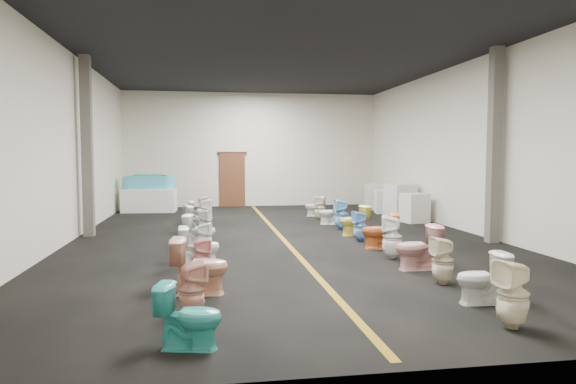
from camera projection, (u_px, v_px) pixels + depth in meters
name	position (u px, v px, depth m)	size (l,w,h in m)	color
floor	(281.00, 237.00, 12.70)	(16.00, 16.00, 0.00)	black
ceiling	(281.00, 53.00, 12.38)	(16.00, 16.00, 0.00)	black
wall_back	(252.00, 150.00, 20.42)	(10.00, 10.00, 0.00)	beige
wall_front	(408.00, 131.00, 4.66)	(10.00, 10.00, 0.00)	beige
wall_left	(66.00, 146.00, 11.76)	(16.00, 16.00, 0.00)	beige
wall_right	(471.00, 147.00, 13.33)	(16.00, 16.00, 0.00)	beige
aisle_stripe	(281.00, 237.00, 12.70)	(0.12, 15.60, 0.01)	#886413
back_door	(232.00, 180.00, 20.32)	(1.00, 0.10, 2.10)	#562D19
door_frame	(232.00, 153.00, 20.25)	(1.15, 0.08, 0.10)	#331C11
column_left	(87.00, 146.00, 12.78)	(0.25, 0.25, 4.50)	#59544C
column_right	(494.00, 146.00, 11.81)	(0.25, 0.25, 4.50)	#59544C
display_table	(149.00, 200.00, 18.42)	(1.86, 0.93, 0.83)	white
bathtub	(149.00, 182.00, 18.37)	(1.86, 0.71, 0.55)	#45B1C8
appliance_crate_a	(415.00, 208.00, 15.51)	(0.68, 0.68, 0.88)	beige
appliance_crate_b	(400.00, 201.00, 16.66)	(0.80, 0.80, 1.10)	beige
appliance_crate_c	(386.00, 201.00, 18.00)	(0.73, 0.73, 0.82)	silver
appliance_crate_d	(374.00, 197.00, 19.22)	(0.68, 0.68, 0.97)	silver
toilet_left_0	(190.00, 316.00, 5.37)	(0.39, 0.68, 0.70)	teal
toilet_left_1	(192.00, 290.00, 6.41)	(0.32, 0.33, 0.71)	#DC9B87
toilet_left_2	(200.00, 266.00, 7.48)	(0.47, 0.82, 0.83)	#E4A283
toilet_left_3	(201.00, 259.00, 8.35)	(0.32, 0.32, 0.70)	pink
toilet_left_4	(199.00, 246.00, 9.34)	(0.42, 0.73, 0.74)	white
toilet_left_5	(204.00, 239.00, 10.36)	(0.31, 0.31, 0.68)	white
toilet_left_6	(200.00, 231.00, 11.40)	(0.40, 0.71, 0.72)	white
toilet_left_7	(204.00, 224.00, 12.48)	(0.32, 0.33, 0.72)	silver
toilet_left_8	(199.00, 219.00, 13.34)	(0.42, 0.73, 0.74)	silver
toilet_left_9	(205.00, 213.00, 14.38)	(0.36, 0.37, 0.81)	white
toilet_left_10	(200.00, 212.00, 15.41)	(0.37, 0.66, 0.67)	white
toilet_left_11	(202.00, 207.00, 16.49)	(0.32, 0.33, 0.71)	silver
toilet_right_0	(513.00, 294.00, 6.00)	(0.37, 0.38, 0.82)	beige
toilet_right_1	(482.00, 278.00, 6.99)	(0.40, 0.70, 0.71)	silver
toilet_right_2	(443.00, 261.00, 8.07)	(0.34, 0.35, 0.75)	beige
toilet_right_3	(418.00, 247.00, 9.08)	(0.45, 0.79, 0.80)	#DE9F9B
toilet_right_4	(392.00, 237.00, 10.07)	(0.39, 0.39, 0.86)	white
toilet_right_5	(380.00, 231.00, 11.10)	(0.44, 0.78, 0.79)	orange
toilet_right_6	(360.00, 226.00, 12.11)	(0.32, 0.33, 0.71)	#82B7EF
toilet_right_7	(354.00, 220.00, 12.98)	(0.43, 0.75, 0.76)	#F6E357
toilet_right_8	(342.00, 214.00, 14.00)	(0.37, 0.38, 0.83)	#7FC7F1
toilet_right_9	(330.00, 213.00, 15.06)	(0.39, 0.68, 0.69)	white
toilet_right_10	(320.00, 208.00, 16.08)	(0.34, 0.35, 0.76)	beige
toilet_right_11	(315.00, 206.00, 17.05)	(0.38, 0.66, 0.67)	white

